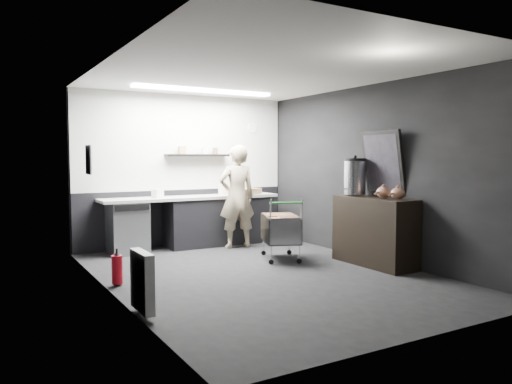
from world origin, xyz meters
TOP-DOWN VIEW (x-y plane):
  - floor at (0.00, 0.00)m, footprint 5.50×5.50m
  - ceiling at (0.00, 0.00)m, footprint 5.50×5.50m
  - wall_back at (0.00, 2.75)m, footprint 5.50×0.00m
  - wall_front at (0.00, -2.75)m, footprint 5.50×0.00m
  - wall_left at (-2.00, 0.00)m, footprint 0.00×5.50m
  - wall_right at (2.00, 0.00)m, footprint 0.00×5.50m
  - kitchen_wall_panel at (0.00, 2.73)m, footprint 3.95×0.02m
  - dado_panel at (0.00, 2.73)m, footprint 3.95×0.02m
  - floating_shelf at (0.20, 2.62)m, footprint 1.20×0.22m
  - wall_clock at (1.40, 2.72)m, footprint 0.20×0.03m
  - poster at (-1.98, 1.30)m, footprint 0.02×0.30m
  - poster_red_band at (-1.98, 1.30)m, footprint 0.02×0.22m
  - radiator at (-1.94, -0.90)m, footprint 0.10×0.50m
  - ceiling_strip at (0.00, 1.85)m, footprint 2.40×0.20m
  - prep_counter at (0.14, 2.42)m, footprint 3.20×0.61m
  - person at (0.66, 1.97)m, footprint 0.71×0.51m
  - shopping_cart at (0.76, 0.74)m, footprint 0.79×1.03m
  - sideboard at (1.74, -0.27)m, footprint 0.57×1.33m
  - fire_extinguisher at (-1.85, 0.41)m, footprint 0.13×0.13m
  - cardboard_box at (1.02, 2.37)m, footprint 0.67×0.60m
  - pink_tub at (0.62, 2.42)m, footprint 0.19×0.19m
  - white_container at (-0.64, 2.37)m, footprint 0.20×0.18m

SIDE VIEW (x-z plane):
  - floor at x=0.00m, z-range 0.00..0.00m
  - fire_extinguisher at x=-1.85m, z-range -0.01..0.43m
  - radiator at x=-1.94m, z-range 0.05..0.65m
  - shopping_cart at x=0.76m, z-range -0.02..0.91m
  - prep_counter at x=0.14m, z-range 0.01..0.91m
  - dado_panel at x=0.00m, z-range 0.00..1.00m
  - sideboard at x=1.74m, z-range -0.37..1.62m
  - person at x=0.66m, z-range 0.00..1.80m
  - cardboard_box at x=1.02m, z-range 0.90..1.01m
  - white_container at x=-0.64m, z-range 0.90..1.05m
  - pink_tub at x=0.62m, z-range 0.90..1.09m
  - wall_back at x=0.00m, z-range -1.40..4.10m
  - wall_front at x=0.00m, z-range -1.40..4.10m
  - wall_left at x=-2.00m, z-range -1.40..4.10m
  - wall_right at x=2.00m, z-range -1.40..4.10m
  - poster at x=-1.98m, z-range 1.35..1.75m
  - floating_shelf at x=0.20m, z-range 1.60..1.64m
  - poster_red_band at x=-1.98m, z-range 1.57..1.67m
  - kitchen_wall_panel at x=0.00m, z-range 1.00..2.70m
  - wall_clock at x=1.40m, z-range 2.05..2.25m
  - ceiling_strip at x=0.00m, z-range 2.65..2.69m
  - ceiling at x=0.00m, z-range 2.70..2.70m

